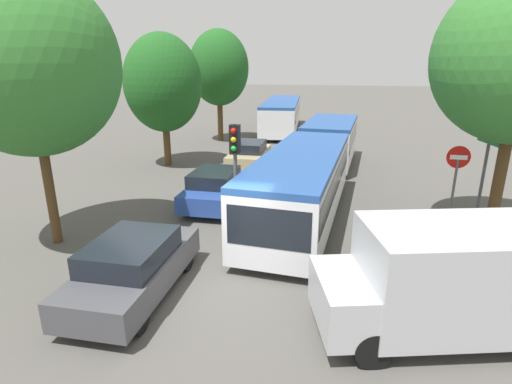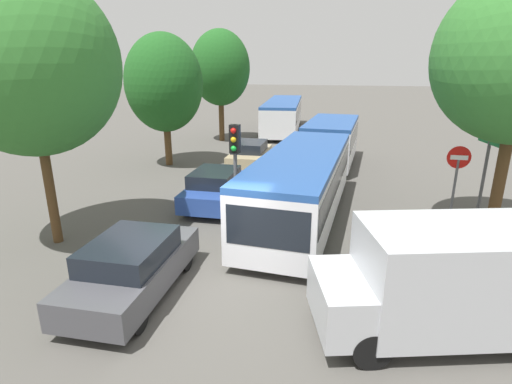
{
  "view_description": "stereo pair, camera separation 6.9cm",
  "coord_description": "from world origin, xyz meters",
  "px_view_note": "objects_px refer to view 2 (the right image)",
  "views": [
    {
      "loc": [
        2.78,
        -8.17,
        5.21
      ],
      "look_at": [
        0.2,
        4.04,
        1.2
      ],
      "focal_mm": 28.0,
      "sensor_mm": 36.0,
      "label": 1
    },
    {
      "loc": [
        2.85,
        -8.16,
        5.21
      ],
      "look_at": [
        0.2,
        4.04,
        1.2
      ],
      "focal_mm": 28.0,
      "sensor_mm": 36.0,
      "label": 2
    }
  ],
  "objects_px": {
    "traffic_light": "(235,153)",
    "no_entry_sign": "(456,176)",
    "tree_left_mid": "(164,86)",
    "tree_left_far": "(220,68)",
    "city_bus_rear": "(283,113)",
    "tree_left_near": "(29,64)",
    "queued_car_tan": "(250,154)",
    "direction_sign_post": "(488,153)",
    "queued_car_graphite": "(133,266)",
    "queued_car_blue": "(215,188)",
    "articulated_bus": "(317,160)",
    "white_van": "(455,279)"
  },
  "relations": [
    {
      "from": "direction_sign_post",
      "to": "tree_left_mid",
      "type": "bearing_deg",
      "value": -33.54
    },
    {
      "from": "queued_car_blue",
      "to": "tree_left_mid",
      "type": "bearing_deg",
      "value": 37.56
    },
    {
      "from": "traffic_light",
      "to": "direction_sign_post",
      "type": "height_order",
      "value": "direction_sign_post"
    },
    {
      "from": "tree_left_mid",
      "to": "traffic_light",
      "type": "bearing_deg",
      "value": -52.47
    },
    {
      "from": "city_bus_rear",
      "to": "queued_car_blue",
      "type": "bearing_deg",
      "value": 176.23
    },
    {
      "from": "queued_car_blue",
      "to": "articulated_bus",
      "type": "bearing_deg",
      "value": -54.65
    },
    {
      "from": "queued_car_tan",
      "to": "white_van",
      "type": "xyz_separation_m",
      "value": [
        6.99,
        -12.46,
        0.54
      ]
    },
    {
      "from": "queued_car_blue",
      "to": "tree_left_mid",
      "type": "distance_m",
      "value": 8.07
    },
    {
      "from": "queued_car_graphite",
      "to": "tree_left_mid",
      "type": "distance_m",
      "value": 13.43
    },
    {
      "from": "no_entry_sign",
      "to": "tree_left_far",
      "type": "relative_size",
      "value": 0.38
    },
    {
      "from": "white_van",
      "to": "traffic_light",
      "type": "height_order",
      "value": "traffic_light"
    },
    {
      "from": "direction_sign_post",
      "to": "white_van",
      "type": "bearing_deg",
      "value": 60.49
    },
    {
      "from": "traffic_light",
      "to": "tree_left_near",
      "type": "relative_size",
      "value": 0.44
    },
    {
      "from": "queued_car_blue",
      "to": "city_bus_rear",
      "type": "bearing_deg",
      "value": -0.17
    },
    {
      "from": "tree_left_mid",
      "to": "tree_left_far",
      "type": "bearing_deg",
      "value": 84.22
    },
    {
      "from": "city_bus_rear",
      "to": "tree_left_mid",
      "type": "xyz_separation_m",
      "value": [
        -4.36,
        -12.64,
        2.74
      ]
    },
    {
      "from": "queued_car_tan",
      "to": "tree_left_mid",
      "type": "height_order",
      "value": "tree_left_mid"
    },
    {
      "from": "traffic_light",
      "to": "white_van",
      "type": "bearing_deg",
      "value": 53.15
    },
    {
      "from": "city_bus_rear",
      "to": "queued_car_graphite",
      "type": "xyz_separation_m",
      "value": [
        0.21,
        -24.79,
        -0.69
      ]
    },
    {
      "from": "direction_sign_post",
      "to": "queued_car_graphite",
      "type": "bearing_deg",
      "value": 24.24
    },
    {
      "from": "traffic_light",
      "to": "no_entry_sign",
      "type": "relative_size",
      "value": 1.21
    },
    {
      "from": "queued_car_blue",
      "to": "queued_car_tan",
      "type": "distance_m",
      "value": 6.05
    },
    {
      "from": "queued_car_blue",
      "to": "queued_car_tan",
      "type": "bearing_deg",
      "value": -0.13
    },
    {
      "from": "queued_car_blue",
      "to": "direction_sign_post",
      "type": "distance_m",
      "value": 9.33
    },
    {
      "from": "queued_car_blue",
      "to": "traffic_light",
      "type": "relative_size",
      "value": 1.18
    },
    {
      "from": "white_van",
      "to": "no_entry_sign",
      "type": "distance_m",
      "value": 5.73
    },
    {
      "from": "queued_car_graphite",
      "to": "queued_car_blue",
      "type": "relative_size",
      "value": 1.03
    },
    {
      "from": "queued_car_graphite",
      "to": "queued_car_blue",
      "type": "xyz_separation_m",
      "value": [
        -0.05,
        6.42,
        -0.02
      ]
    },
    {
      "from": "queued_car_graphite",
      "to": "tree_left_mid",
      "type": "relative_size",
      "value": 0.61
    },
    {
      "from": "articulated_bus",
      "to": "queued_car_blue",
      "type": "xyz_separation_m",
      "value": [
        -3.64,
        -2.65,
        -0.66
      ]
    },
    {
      "from": "city_bus_rear",
      "to": "queued_car_tan",
      "type": "height_order",
      "value": "city_bus_rear"
    },
    {
      "from": "queued_car_graphite",
      "to": "queued_car_tan",
      "type": "relative_size",
      "value": 1.04
    },
    {
      "from": "queued_car_blue",
      "to": "tree_left_near",
      "type": "distance_m",
      "value": 7.22
    },
    {
      "from": "queued_car_tan",
      "to": "tree_left_far",
      "type": "xyz_separation_m",
      "value": [
        -3.7,
        7.14,
        4.25
      ]
    },
    {
      "from": "queued_car_tan",
      "to": "no_entry_sign",
      "type": "distance_m",
      "value": 10.81
    },
    {
      "from": "queued_car_blue",
      "to": "direction_sign_post",
      "type": "xyz_separation_m",
      "value": [
        9.14,
        -0.32,
        1.85
      ]
    },
    {
      "from": "articulated_bus",
      "to": "queued_car_tan",
      "type": "relative_size",
      "value": 4.04
    },
    {
      "from": "city_bus_rear",
      "to": "articulated_bus",
      "type": "bearing_deg",
      "value": -170.68
    },
    {
      "from": "white_van",
      "to": "direction_sign_post",
      "type": "height_order",
      "value": "direction_sign_post"
    },
    {
      "from": "queued_car_blue",
      "to": "tree_left_near",
      "type": "relative_size",
      "value": 0.52
    },
    {
      "from": "city_bus_rear",
      "to": "tree_left_near",
      "type": "relative_size",
      "value": 1.49
    },
    {
      "from": "queued_car_graphite",
      "to": "tree_left_mid",
      "type": "xyz_separation_m",
      "value": [
        -4.56,
        12.15,
        3.42
      ]
    },
    {
      "from": "city_bus_rear",
      "to": "tree_left_far",
      "type": "xyz_separation_m",
      "value": [
        -3.6,
        -5.18,
        3.53
      ]
    },
    {
      "from": "queued_car_tan",
      "to": "articulated_bus",
      "type": "bearing_deg",
      "value": -133.29
    },
    {
      "from": "queued_car_blue",
      "to": "tree_left_near",
      "type": "bearing_deg",
      "value": 137.9
    },
    {
      "from": "no_entry_sign",
      "to": "direction_sign_post",
      "type": "relative_size",
      "value": 0.78
    },
    {
      "from": "queued_car_tan",
      "to": "tree_left_mid",
      "type": "bearing_deg",
      "value": 93.41
    },
    {
      "from": "queued_car_blue",
      "to": "tree_left_far",
      "type": "height_order",
      "value": "tree_left_far"
    },
    {
      "from": "articulated_bus",
      "to": "no_entry_sign",
      "type": "height_order",
      "value": "no_entry_sign"
    },
    {
      "from": "articulated_bus",
      "to": "tree_left_mid",
      "type": "bearing_deg",
      "value": -106.06
    }
  ]
}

